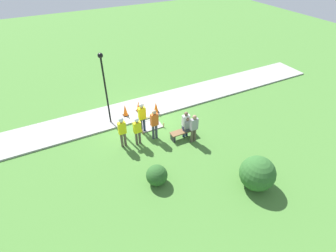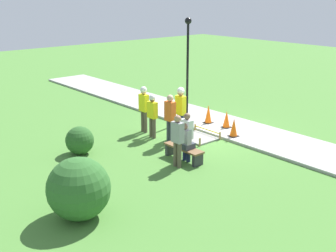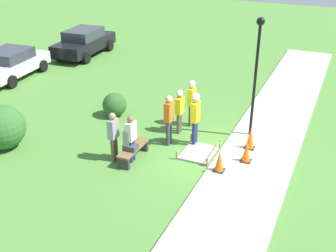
{
  "view_description": "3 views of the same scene",
  "coord_description": "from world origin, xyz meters",
  "px_view_note": "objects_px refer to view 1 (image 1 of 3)",
  "views": [
    {
      "loc": [
        4.72,
        12.28,
        9.26
      ],
      "look_at": [
        -0.54,
        2.12,
        0.78
      ],
      "focal_mm": 28.0,
      "sensor_mm": 36.0,
      "label": 1
    },
    {
      "loc": [
        -10.84,
        11.43,
        5.32
      ],
      "look_at": [
        -0.11,
        2.17,
        0.83
      ],
      "focal_mm": 45.0,
      "sensor_mm": 36.0,
      "label": 2
    },
    {
      "loc": [
        -11.96,
        -3.51,
        7.24
      ],
      "look_at": [
        -0.43,
        1.63,
        1.02
      ],
      "focal_mm": 45.0,
      "sensor_mm": 36.0,
      "label": 3
    }
  ],
  "objects_px": {
    "traffic_cone_far_patch": "(139,106)",
    "worker_assistant": "(137,129)",
    "lamppost_near": "(104,80)",
    "worker_trainee": "(122,129)",
    "bystander_in_white_shirt": "(194,127)",
    "traffic_cone_sidewalk_edge": "(125,110)",
    "traffic_cone_near_patch": "(156,107)",
    "bystander_in_gray_shirt": "(186,123)",
    "worker_supervisor": "(142,114)",
    "bystander_in_orange_shirt": "(154,122)",
    "person_seated_on_bench": "(187,125)",
    "park_bench": "(183,133)"
  },
  "relations": [
    {
      "from": "traffic_cone_far_patch",
      "to": "worker_assistant",
      "type": "bearing_deg",
      "value": 67.29
    },
    {
      "from": "lamppost_near",
      "to": "worker_assistant",
      "type": "bearing_deg",
      "value": 106.76
    },
    {
      "from": "worker_trainee",
      "to": "bystander_in_white_shirt",
      "type": "relative_size",
      "value": 1.08
    },
    {
      "from": "worker_assistant",
      "to": "bystander_in_white_shirt",
      "type": "distance_m",
      "value": 2.98
    },
    {
      "from": "traffic_cone_far_patch",
      "to": "lamppost_near",
      "type": "height_order",
      "value": "lamppost_near"
    },
    {
      "from": "traffic_cone_sidewalk_edge",
      "to": "lamppost_near",
      "type": "relative_size",
      "value": 0.18
    },
    {
      "from": "traffic_cone_near_patch",
      "to": "bystander_in_gray_shirt",
      "type": "distance_m",
      "value": 2.94
    },
    {
      "from": "bystander_in_white_shirt",
      "to": "worker_trainee",
      "type": "bearing_deg",
      "value": -21.33
    },
    {
      "from": "worker_supervisor",
      "to": "traffic_cone_far_patch",
      "type": "bearing_deg",
      "value": -105.61
    },
    {
      "from": "worker_trainee",
      "to": "bystander_in_gray_shirt",
      "type": "relative_size",
      "value": 1.13
    },
    {
      "from": "bystander_in_gray_shirt",
      "to": "bystander_in_white_shirt",
      "type": "distance_m",
      "value": 0.59
    },
    {
      "from": "bystander_in_white_shirt",
      "to": "lamppost_near",
      "type": "bearing_deg",
      "value": -46.66
    },
    {
      "from": "worker_supervisor",
      "to": "worker_trainee",
      "type": "relative_size",
      "value": 1.05
    },
    {
      "from": "lamppost_near",
      "to": "traffic_cone_near_patch",
      "type": "bearing_deg",
      "value": 174.63
    },
    {
      "from": "traffic_cone_near_patch",
      "to": "worker_assistant",
      "type": "relative_size",
      "value": 0.42
    },
    {
      "from": "worker_supervisor",
      "to": "bystander_in_white_shirt",
      "type": "distance_m",
      "value": 2.94
    },
    {
      "from": "bystander_in_gray_shirt",
      "to": "lamppost_near",
      "type": "bearing_deg",
      "value": -43.38
    },
    {
      "from": "traffic_cone_sidewalk_edge",
      "to": "bystander_in_orange_shirt",
      "type": "distance_m",
      "value": 2.9
    },
    {
      "from": "person_seated_on_bench",
      "to": "worker_trainee",
      "type": "distance_m",
      "value": 3.49
    },
    {
      "from": "traffic_cone_near_patch",
      "to": "bystander_in_white_shirt",
      "type": "bearing_deg",
      "value": 100.18
    },
    {
      "from": "traffic_cone_sidewalk_edge",
      "to": "person_seated_on_bench",
      "type": "relative_size",
      "value": 0.87
    },
    {
      "from": "park_bench",
      "to": "worker_supervisor",
      "type": "relative_size",
      "value": 0.78
    },
    {
      "from": "traffic_cone_far_patch",
      "to": "bystander_in_orange_shirt",
      "type": "height_order",
      "value": "bystander_in_orange_shirt"
    },
    {
      "from": "person_seated_on_bench",
      "to": "worker_assistant",
      "type": "distance_m",
      "value": 2.71
    },
    {
      "from": "worker_supervisor",
      "to": "bystander_in_gray_shirt",
      "type": "relative_size",
      "value": 1.19
    },
    {
      "from": "worker_trainee",
      "to": "bystander_in_gray_shirt",
      "type": "distance_m",
      "value": 3.43
    },
    {
      "from": "traffic_cone_sidewalk_edge",
      "to": "bystander_in_gray_shirt",
      "type": "xyz_separation_m",
      "value": [
        -2.28,
        3.39,
        0.45
      ]
    },
    {
      "from": "bystander_in_gray_shirt",
      "to": "traffic_cone_sidewalk_edge",
      "type": "bearing_deg",
      "value": -56.02
    },
    {
      "from": "worker_assistant",
      "to": "person_seated_on_bench",
      "type": "bearing_deg",
      "value": 165.27
    },
    {
      "from": "worker_supervisor",
      "to": "lamppost_near",
      "type": "distance_m",
      "value": 2.73
    },
    {
      "from": "traffic_cone_sidewalk_edge",
      "to": "bystander_in_gray_shirt",
      "type": "distance_m",
      "value": 4.11
    },
    {
      "from": "worker_supervisor",
      "to": "bystander_in_orange_shirt",
      "type": "distance_m",
      "value": 0.92
    },
    {
      "from": "worker_supervisor",
      "to": "person_seated_on_bench",
      "type": "bearing_deg",
      "value": 141.96
    },
    {
      "from": "traffic_cone_sidewalk_edge",
      "to": "bystander_in_white_shirt",
      "type": "bearing_deg",
      "value": 121.85
    },
    {
      "from": "worker_assistant",
      "to": "worker_trainee",
      "type": "bearing_deg",
      "value": -13.21
    },
    {
      "from": "lamppost_near",
      "to": "traffic_cone_sidewalk_edge",
      "type": "bearing_deg",
      "value": -166.52
    },
    {
      "from": "traffic_cone_near_patch",
      "to": "traffic_cone_far_patch",
      "type": "xyz_separation_m",
      "value": [
        0.92,
        -0.62,
        -0.01
      ]
    },
    {
      "from": "traffic_cone_sidewalk_edge",
      "to": "person_seated_on_bench",
      "type": "bearing_deg",
      "value": 124.03
    },
    {
      "from": "bystander_in_white_shirt",
      "to": "bystander_in_orange_shirt",
      "type": "bearing_deg",
      "value": -34.71
    },
    {
      "from": "traffic_cone_sidewalk_edge",
      "to": "bystander_in_white_shirt",
      "type": "relative_size",
      "value": 0.45
    },
    {
      "from": "worker_assistant",
      "to": "bystander_in_gray_shirt",
      "type": "distance_m",
      "value": 2.64
    },
    {
      "from": "person_seated_on_bench",
      "to": "worker_assistant",
      "type": "bearing_deg",
      "value": -14.73
    },
    {
      "from": "person_seated_on_bench",
      "to": "worker_assistant",
      "type": "xyz_separation_m",
      "value": [
        2.61,
        -0.69,
        0.2
      ]
    },
    {
      "from": "traffic_cone_far_patch",
      "to": "bystander_in_orange_shirt",
      "type": "bearing_deg",
      "value": 85.96
    },
    {
      "from": "lamppost_near",
      "to": "bystander_in_orange_shirt",
      "type": "bearing_deg",
      "value": 125.11
    },
    {
      "from": "traffic_cone_far_patch",
      "to": "person_seated_on_bench",
      "type": "bearing_deg",
      "value": 111.65
    },
    {
      "from": "worker_trainee",
      "to": "bystander_in_gray_shirt",
      "type": "height_order",
      "value": "worker_trainee"
    },
    {
      "from": "bystander_in_orange_shirt",
      "to": "bystander_in_gray_shirt",
      "type": "distance_m",
      "value": 1.7
    },
    {
      "from": "traffic_cone_far_patch",
      "to": "worker_assistant",
      "type": "height_order",
      "value": "worker_assistant"
    },
    {
      "from": "traffic_cone_sidewalk_edge",
      "to": "worker_trainee",
      "type": "relative_size",
      "value": 0.41
    }
  ]
}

